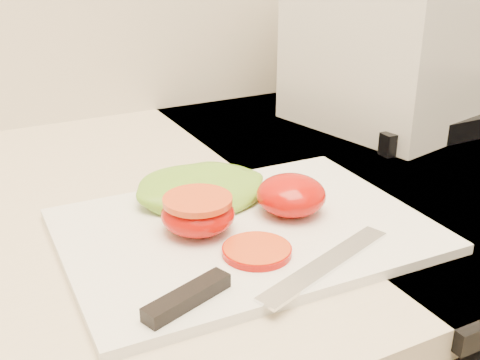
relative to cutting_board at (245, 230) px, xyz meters
name	(u,v)px	position (x,y,z in m)	size (l,w,h in m)	color
cutting_board	(245,230)	(0.00, 0.00, 0.00)	(0.35, 0.25, 0.01)	white
tomato_half_dome	(291,195)	(0.06, 0.01, 0.02)	(0.07, 0.07, 0.04)	#B90C01
tomato_half_cut	(198,213)	(-0.04, 0.01, 0.02)	(0.07, 0.07, 0.04)	#B90C01
tomato_slice_0	(257,251)	(-0.02, -0.05, 0.01)	(0.06, 0.06, 0.01)	#D65524
lettuce_leaf_0	(202,189)	(-0.01, 0.07, 0.02)	(0.14, 0.09, 0.03)	#6EB42F
knife	(246,283)	(-0.05, -0.10, 0.01)	(0.25, 0.08, 0.01)	silver
appliance	(389,22)	(0.35, 0.22, 0.15)	(0.20, 0.25, 0.30)	silver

